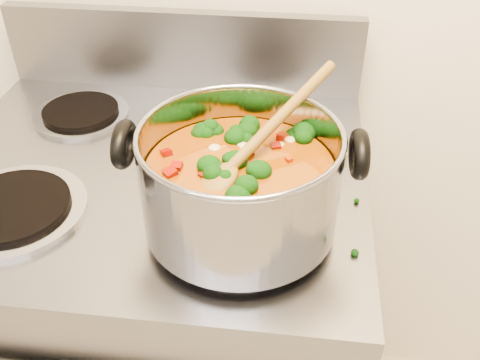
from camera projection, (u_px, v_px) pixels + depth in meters
name	position (u px, v px, depth m)	size (l,w,h in m)	color
electric_range	(171.00, 332.00, 1.17)	(0.72, 0.65, 1.08)	gray
stockpot	(240.00, 183.00, 0.72)	(0.33, 0.27, 0.16)	gray
wooden_spoon	(249.00, 149.00, 0.70)	(0.19, 0.25, 0.11)	brown
cooktop_crumbs	(135.00, 248.00, 0.74)	(0.04, 0.30, 0.01)	black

